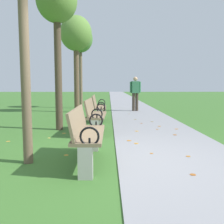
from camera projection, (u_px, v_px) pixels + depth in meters
The scene contains 10 objects.
ground_plane at pixel (117, 160), 4.38m from camera, with size 80.00×80.00×0.00m, color #386628.
paved_walkway at pixel (123, 99), 22.28m from camera, with size 2.27×44.00×0.02m, color gray.
park_bench_1 at pixel (87, 133), 4.18m from camera, with size 0.49×1.60×0.90m.
park_bench_2 at pixel (95, 115), 6.74m from camera, with size 0.52×1.61×0.90m.
park_bench_3 at pixel (98, 107), 9.00m from camera, with size 0.49×1.61×0.90m.
tree_2 at pixel (57, 6), 6.91m from camera, with size 1.11×1.11×4.16m.
tree_3 at pixel (76, 36), 11.52m from camera, with size 1.43×1.43×4.35m.
tree_4 at pixel (80, 40), 13.53m from camera, with size 1.30×1.30×4.40m.
pedestrian_walking at pixel (135, 92), 12.17m from camera, with size 0.53×0.25×1.62m.
scattered_leaves at pixel (122, 132), 6.78m from camera, with size 4.31×8.98×0.02m.
Camera 1 is at (-0.14, -4.26, 1.28)m, focal length 41.11 mm.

